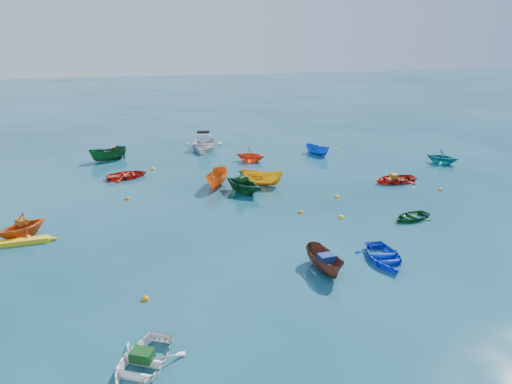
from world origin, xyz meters
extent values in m
plane|color=#093543|center=(0.00, 0.00, 0.00)|extent=(160.00, 160.00, 0.00)
imported|color=white|center=(-7.34, -11.02, 0.00)|extent=(3.59, 4.03, 0.69)
imported|color=#582E20|center=(1.11, -5.59, 0.00)|extent=(1.55, 3.07, 1.13)
imported|color=#1136D8|center=(4.34, -5.22, 0.00)|extent=(2.45, 3.30, 0.66)
imported|color=#D34E13|center=(-13.82, 1.50, 0.00)|extent=(3.70, 3.67, 1.48)
imported|color=gold|center=(0.92, 7.57, 0.00)|extent=(3.37, 2.60, 1.23)
imported|color=#124D22|center=(8.30, -0.53, 0.00)|extent=(2.87, 2.42, 0.51)
imported|color=#157C86|center=(16.64, 9.93, 0.00)|extent=(3.29, 3.30, 1.32)
imported|color=red|center=(-8.58, 11.29, 0.00)|extent=(3.50, 2.88, 0.63)
imported|color=orange|center=(-2.21, 7.96, 0.00)|extent=(2.40, 3.47, 1.26)
imported|color=#104421|center=(-0.67, 6.16, 0.00)|extent=(4.04, 4.15, 1.66)
imported|color=red|center=(10.61, 6.22, 0.00)|extent=(3.31, 2.49, 0.65)
imported|color=blue|center=(7.55, 14.76, 0.00)|extent=(2.12, 2.65, 0.98)
imported|color=red|center=(-9.75, 18.86, 0.00)|extent=(2.02, 2.74, 0.55)
imported|color=#F64917|center=(1.38, 13.77, 0.00)|extent=(3.19, 3.06, 1.30)
imported|color=#10471E|center=(-10.23, 16.47, 0.00)|extent=(3.41, 2.27, 1.23)
imported|color=silver|center=(-2.01, 18.69, 0.00)|extent=(4.01, 5.17, 1.59)
cube|color=#104214|center=(-7.29, -10.93, 0.53)|extent=(0.92, 0.83, 0.36)
cube|color=navy|center=(1.13, -5.73, 0.74)|extent=(0.80, 0.66, 0.35)
cube|color=#B75812|center=(-13.78, 1.54, 0.88)|extent=(0.73, 0.74, 0.29)
cube|color=#114717|center=(-0.73, 6.24, 0.98)|extent=(0.79, 0.76, 0.31)
cube|color=#BF6D13|center=(10.51, 6.22, 0.47)|extent=(0.50, 0.63, 0.29)
sphere|color=orange|center=(-7.23, -6.49, 0.00)|extent=(0.36, 0.36, 0.36)
sphere|color=yellow|center=(4.28, 0.48, 0.00)|extent=(0.38, 0.38, 0.38)
sphere|color=orange|center=(2.13, 1.74, 0.00)|extent=(0.32, 0.32, 0.32)
sphere|color=orange|center=(-8.41, 6.39, 0.00)|extent=(0.34, 0.34, 0.34)
sphere|color=yellow|center=(5.30, 3.95, 0.00)|extent=(0.35, 0.35, 0.35)
sphere|color=orange|center=(12.90, 3.87, 0.00)|extent=(0.32, 0.32, 0.32)
sphere|color=yellow|center=(-6.68, 13.02, 0.00)|extent=(0.38, 0.38, 0.38)
sphere|color=#D15C0B|center=(2.10, 10.08, 0.00)|extent=(0.29, 0.29, 0.29)
sphere|color=yellow|center=(9.69, 15.74, 0.00)|extent=(0.29, 0.29, 0.29)
camera|label=1|loc=(-6.39, -25.59, 11.42)|focal=35.00mm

